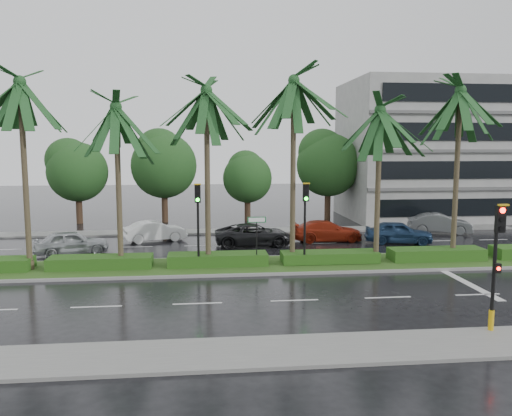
{
  "coord_description": "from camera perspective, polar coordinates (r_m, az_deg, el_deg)",
  "views": [
    {
      "loc": [
        -3.66,
        -24.75,
        6.33
      ],
      "look_at": [
        -0.93,
        1.5,
        3.08
      ],
      "focal_mm": 35.0,
      "sensor_mm": 36.0,
      "label": 1
    }
  ],
  "objects": [
    {
      "name": "car_blue",
      "position": [
        34.08,
        15.98,
        -2.69
      ],
      "size": [
        2.69,
        4.61,
        1.47
      ],
      "primitive_type": "imported",
      "rotation": [
        0.0,
        0.0,
        1.34
      ],
      "color": "navy",
      "rests_on": "ground"
    },
    {
      "name": "lane_markings",
      "position": [
        26.0,
        9.24,
        -7.15
      ],
      "size": [
        34.0,
        13.06,
        0.01
      ],
      "color": "silver",
      "rests_on": "ground"
    },
    {
      "name": "car_white",
      "position": [
        34.26,
        -11.46,
        -2.61
      ],
      "size": [
        2.64,
        4.38,
        1.36
      ],
      "primitive_type": "imported",
      "rotation": [
        0.0,
        0.0,
        1.88
      ],
      "color": "white",
      "rests_on": "ground"
    },
    {
      "name": "signal_median_right",
      "position": [
        25.79,
        5.66,
        -0.44
      ],
      "size": [
        0.34,
        0.42,
        4.36
      ],
      "color": "black",
      "rests_on": "median"
    },
    {
      "name": "car_red",
      "position": [
        33.93,
        8.07,
        -2.61
      ],
      "size": [
        2.03,
        4.81,
        1.39
      ],
      "primitive_type": "imported",
      "rotation": [
        0.0,
        0.0,
        1.59
      ],
      "color": "maroon",
      "rests_on": "ground"
    },
    {
      "name": "signal_near",
      "position": [
        18.54,
        25.76,
        -5.6
      ],
      "size": [
        0.34,
        0.45,
        4.36
      ],
      "color": "black",
      "rests_on": "near_sidewalk"
    },
    {
      "name": "bg_trees",
      "position": [
        42.62,
        0.38,
        5.06
      ],
      "size": [
        33.19,
        5.5,
        7.94
      ],
      "color": "#382719",
      "rests_on": "ground"
    },
    {
      "name": "median",
      "position": [
        26.75,
        2.11,
        -6.5
      ],
      "size": [
        36.0,
        4.0,
        0.15
      ],
      "color": "gray",
      "rests_on": "ground"
    },
    {
      "name": "street_sign",
      "position": [
        25.71,
        0.08,
        -2.39
      ],
      "size": [
        0.95,
        0.09,
        2.6
      ],
      "color": "black",
      "rests_on": "median"
    },
    {
      "name": "building",
      "position": [
        47.48,
        19.98,
        6.21
      ],
      "size": [
        16.0,
        10.0,
        12.0
      ],
      "primitive_type": "cube",
      "color": "gray",
      "rests_on": "ground"
    },
    {
      "name": "far_sidewalk",
      "position": [
        37.46,
        -0.24,
        -2.61
      ],
      "size": [
        40.0,
        2.0,
        0.12
      ],
      "primitive_type": "cube",
      "color": "slate",
      "rests_on": "ground"
    },
    {
      "name": "car_darkgrey",
      "position": [
        32.11,
        -0.2,
        -3.07
      ],
      "size": [
        2.42,
        5.11,
        1.41
      ],
      "primitive_type": "imported",
      "rotation": [
        0.0,
        0.0,
        1.59
      ],
      "color": "black",
      "rests_on": "ground"
    },
    {
      "name": "car_silver",
      "position": [
        31.39,
        -20.34,
        -3.72
      ],
      "size": [
        2.9,
        4.54,
        1.44
      ],
      "primitive_type": "imported",
      "rotation": [
        0.0,
        0.0,
        1.88
      ],
      "color": "#ADB1B5",
      "rests_on": "ground"
    },
    {
      "name": "near_sidewalk",
      "position": [
        16.26,
        7.84,
        -15.73
      ],
      "size": [
        40.0,
        2.4,
        0.12
      ],
      "primitive_type": "cube",
      "color": "slate",
      "rests_on": "ground"
    },
    {
      "name": "car_grey",
      "position": [
        39.01,
        20.24,
        -1.67
      ],
      "size": [
        2.73,
        4.69,
        1.46
      ],
      "primitive_type": "imported",
      "rotation": [
        0.0,
        0.0,
        1.29
      ],
      "color": "#545759",
      "rests_on": "ground"
    },
    {
      "name": "signal_median_left",
      "position": [
        25.27,
        -6.66,
        -0.6
      ],
      "size": [
        0.34,
        0.42,
        4.36
      ],
      "color": "black",
      "rests_on": "median"
    },
    {
      "name": "palm_row",
      "position": [
        25.95,
        -0.6,
        11.51
      ],
      "size": [
        26.3,
        4.2,
        10.39
      ],
      "color": "#3D3423",
      "rests_on": "median"
    },
    {
      "name": "ground",
      "position": [
        25.8,
        2.42,
        -7.18
      ],
      "size": [
        120.0,
        120.0,
        0.0
      ],
      "primitive_type": "plane",
      "color": "black",
      "rests_on": "ground"
    },
    {
      "name": "hedge",
      "position": [
        26.66,
        2.11,
        -5.72
      ],
      "size": [
        35.2,
        1.4,
        0.6
      ],
      "color": "#183F12",
      "rests_on": "median"
    }
  ]
}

